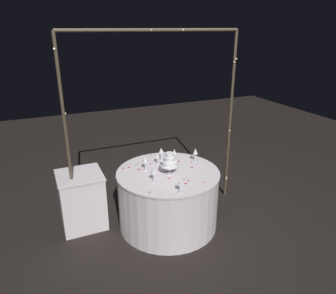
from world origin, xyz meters
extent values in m
plane|color=black|center=(0.00, 0.00, 0.00)|extent=(12.00, 12.00, 0.00)
cylinder|color=#473D2D|center=(-1.07, 0.34, 1.15)|extent=(0.04, 0.04, 2.30)
cylinder|color=#473D2D|center=(1.07, 0.34, 1.15)|extent=(0.04, 0.04, 2.30)
cylinder|color=#473D2D|center=(0.00, 0.34, 2.30)|extent=(2.15, 0.04, 0.04)
sphere|color=#F9EAB2|center=(-1.07, 0.36, 0.97)|extent=(0.02, 0.02, 0.02)
sphere|color=#F9EAB2|center=(1.08, 0.32, 0.29)|extent=(0.02, 0.02, 0.02)
sphere|color=#F9EAB2|center=(-0.82, 0.33, 2.30)|extent=(0.02, 0.02, 0.02)
sphere|color=#F9EAB2|center=(-1.05, 0.35, 1.47)|extent=(0.02, 0.02, 0.02)
sphere|color=#F9EAB2|center=(1.06, 0.35, 0.68)|extent=(0.02, 0.02, 0.02)
sphere|color=#F9EAB2|center=(-0.44, 0.34, 2.30)|extent=(0.02, 0.02, 0.02)
sphere|color=#F9EAB2|center=(-1.09, 0.32, 2.13)|extent=(0.02, 0.02, 0.02)
sphere|color=#F9EAB2|center=(1.07, 0.32, 0.26)|extent=(0.02, 0.02, 0.02)
sphere|color=#F9EAB2|center=(-0.06, 0.33, 2.30)|extent=(0.02, 0.02, 0.02)
sphere|color=#F9EAB2|center=(-1.07, 0.35, 0.22)|extent=(0.02, 0.02, 0.02)
sphere|color=#F9EAB2|center=(1.08, 0.32, 1.96)|extent=(0.02, 0.02, 0.02)
sphere|color=#F9EAB2|center=(0.33, 0.33, 2.30)|extent=(0.02, 0.02, 0.02)
sphere|color=#F9EAB2|center=(-1.08, 0.35, 2.17)|extent=(0.02, 0.02, 0.02)
sphere|color=#F9EAB2|center=(1.07, 0.32, 1.00)|extent=(0.02, 0.02, 0.02)
sphere|color=#F9EAB2|center=(0.71, 0.33, 2.30)|extent=(0.02, 0.02, 0.02)
sphere|color=#F9EAB2|center=(-1.06, 0.33, 0.64)|extent=(0.02, 0.02, 0.02)
sphere|color=#F9EAB2|center=(1.06, 0.32, 1.92)|extent=(0.02, 0.02, 0.02)
sphere|color=#F9EAB2|center=(1.08, 0.35, 2.30)|extent=(0.02, 0.02, 0.02)
cylinder|color=white|center=(0.00, 0.00, 0.35)|extent=(1.21, 1.21, 0.71)
cylinder|color=white|center=(0.00, 0.00, 0.72)|extent=(1.24, 1.24, 0.02)
cube|color=white|center=(-0.97, 0.42, 0.34)|extent=(0.51, 0.51, 0.68)
cube|color=white|center=(-0.97, 0.42, 0.69)|extent=(0.53, 0.53, 0.02)
cylinder|color=silver|center=(0.00, -0.05, 0.73)|extent=(0.11, 0.11, 0.01)
cylinder|color=silver|center=(0.00, -0.05, 0.78)|extent=(0.02, 0.02, 0.09)
cylinder|color=silver|center=(0.00, -0.05, 0.83)|extent=(0.22, 0.22, 0.01)
cylinder|color=white|center=(0.00, -0.05, 0.86)|extent=(0.18, 0.18, 0.05)
cylinder|color=white|center=(0.00, -0.05, 0.91)|extent=(0.12, 0.12, 0.06)
cylinder|color=white|center=(0.00, -0.05, 0.96)|extent=(0.10, 0.10, 0.05)
cylinder|color=silver|center=(-0.03, 0.27, 0.73)|extent=(0.06, 0.06, 0.00)
cylinder|color=silver|center=(-0.03, 0.27, 0.77)|extent=(0.01, 0.01, 0.09)
cone|color=silver|center=(-0.03, 0.27, 0.85)|extent=(0.06, 0.06, 0.06)
cylinder|color=silver|center=(-0.08, -0.50, 0.73)|extent=(0.06, 0.06, 0.00)
cylinder|color=silver|center=(-0.08, -0.50, 0.77)|extent=(0.01, 0.01, 0.09)
cone|color=silver|center=(-0.08, -0.50, 0.85)|extent=(0.06, 0.06, 0.05)
cylinder|color=silver|center=(-0.23, 0.16, 0.73)|extent=(0.06, 0.06, 0.00)
cylinder|color=silver|center=(-0.23, 0.16, 0.78)|extent=(0.01, 0.01, 0.10)
cone|color=silver|center=(-0.23, 0.16, 0.86)|extent=(0.06, 0.06, 0.07)
cylinder|color=silver|center=(-0.24, -0.17, 0.73)|extent=(0.06, 0.06, 0.00)
cylinder|color=silver|center=(-0.24, -0.17, 0.78)|extent=(0.01, 0.01, 0.10)
cone|color=silver|center=(-0.24, -0.17, 0.86)|extent=(0.06, 0.06, 0.06)
cylinder|color=silver|center=(0.06, 0.36, 0.73)|extent=(0.06, 0.06, 0.00)
cylinder|color=silver|center=(0.06, 0.36, 0.78)|extent=(0.01, 0.01, 0.10)
cone|color=silver|center=(0.06, 0.36, 0.86)|extent=(0.06, 0.06, 0.06)
cylinder|color=silver|center=(0.20, 0.26, 0.73)|extent=(0.06, 0.06, 0.00)
cylinder|color=silver|center=(0.20, 0.26, 0.78)|extent=(0.01, 0.01, 0.09)
cone|color=silver|center=(0.20, 0.26, 0.86)|extent=(0.06, 0.06, 0.07)
cylinder|color=silver|center=(0.45, 0.15, 0.73)|extent=(0.06, 0.06, 0.00)
cylinder|color=silver|center=(0.45, 0.15, 0.78)|extent=(0.01, 0.01, 0.09)
cone|color=silver|center=(0.45, 0.15, 0.86)|extent=(0.06, 0.06, 0.07)
cube|color=silver|center=(-0.24, 0.36, 0.73)|extent=(0.17, 0.17, 0.01)
cube|color=white|center=(-0.14, 0.46, 0.73)|extent=(0.08, 0.08, 0.01)
ellipsoid|color=#C61951|center=(0.32, -0.01, 0.73)|extent=(0.04, 0.04, 0.00)
ellipsoid|color=#C61951|center=(0.29, 0.43, 0.73)|extent=(0.04, 0.03, 0.00)
ellipsoid|color=#C61951|center=(-0.46, 0.31, 0.73)|extent=(0.03, 0.02, 0.00)
ellipsoid|color=#C61951|center=(0.38, 0.14, 0.73)|extent=(0.02, 0.03, 0.00)
ellipsoid|color=#C61951|center=(0.04, 0.08, 0.73)|extent=(0.03, 0.03, 0.00)
ellipsoid|color=#C61951|center=(-0.16, 0.04, 0.73)|extent=(0.03, 0.04, 0.00)
ellipsoid|color=#C61951|center=(0.08, -0.26, 0.73)|extent=(0.03, 0.02, 0.00)
ellipsoid|color=#C61951|center=(-0.37, -0.38, 0.73)|extent=(0.03, 0.03, 0.00)
ellipsoid|color=#C61951|center=(-0.39, 0.30, 0.73)|extent=(0.04, 0.04, 0.00)
ellipsoid|color=#C61951|center=(0.06, -0.36, 0.73)|extent=(0.04, 0.05, 0.00)
ellipsoid|color=#C61951|center=(-0.06, -0.17, 0.73)|extent=(0.04, 0.03, 0.00)
ellipsoid|color=#C61951|center=(-0.30, 0.20, 0.73)|extent=(0.05, 0.04, 0.00)
ellipsoid|color=#C61951|center=(0.00, 0.56, 0.73)|extent=(0.03, 0.03, 0.00)
ellipsoid|color=#C61951|center=(-0.11, 0.30, 0.73)|extent=(0.03, 0.03, 0.00)
ellipsoid|color=#C61951|center=(0.25, 0.22, 0.73)|extent=(0.03, 0.04, 0.00)
ellipsoid|color=#C61951|center=(0.25, -0.41, 0.73)|extent=(0.03, 0.03, 0.00)
ellipsoid|color=#C61951|center=(0.12, -0.31, 0.73)|extent=(0.03, 0.03, 0.00)
camera|label=1|loc=(-1.35, -3.07, 2.34)|focal=33.35mm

